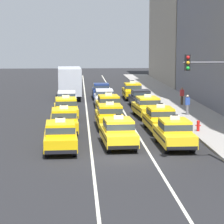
# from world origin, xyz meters

# --- Properties ---
(ground_plane) EXTENTS (160.00, 160.00, 0.00)m
(ground_plane) POSITION_xyz_m (0.00, 0.00, 0.00)
(ground_plane) COLOR #232326
(lane_stripe_left_center) EXTENTS (0.14, 80.00, 0.01)m
(lane_stripe_left_center) POSITION_xyz_m (-1.60, 20.00, 0.00)
(lane_stripe_left_center) COLOR silver
(lane_stripe_left_center) RESTS_ON ground
(lane_stripe_center_right) EXTENTS (0.14, 80.00, 0.01)m
(lane_stripe_center_right) POSITION_xyz_m (1.60, 20.00, 0.00)
(lane_stripe_center_right) COLOR silver
(lane_stripe_center_right) RESTS_ON ground
(sidewalk_curb) EXTENTS (4.00, 90.00, 0.15)m
(sidewalk_curb) POSITION_xyz_m (7.20, 15.00, 0.07)
(sidewalk_curb) COLOR #9E9993
(sidewalk_curb) RESTS_ON ground
(taxi_left_nearest) EXTENTS (1.98, 4.62, 1.96)m
(taxi_left_nearest) POSITION_xyz_m (-3.33, 1.85, 0.88)
(taxi_left_nearest) COLOR black
(taxi_left_nearest) RESTS_ON ground
(taxi_left_second) EXTENTS (1.97, 4.62, 1.96)m
(taxi_left_second) POSITION_xyz_m (-3.27, 7.31, 0.88)
(taxi_left_second) COLOR black
(taxi_left_second) RESTS_ON ground
(taxi_left_third) EXTENTS (2.03, 4.64, 1.96)m
(taxi_left_third) POSITION_xyz_m (-3.30, 13.51, 0.88)
(taxi_left_third) COLOR black
(taxi_left_third) RESTS_ON ground
(sedan_left_fourth) EXTENTS (1.80, 4.32, 1.58)m
(sedan_left_fourth) POSITION_xyz_m (-3.37, 19.51, 0.85)
(sedan_left_fourth) COLOR black
(sedan_left_fourth) RESTS_ON ground
(box_truck_left_fifth) EXTENTS (2.50, 7.04, 3.27)m
(box_truck_left_fifth) POSITION_xyz_m (-3.25, 27.06, 1.78)
(box_truck_left_fifth) COLOR black
(box_truck_left_fifth) RESTS_ON ground
(taxi_left_sixth) EXTENTS (1.87, 4.58, 1.96)m
(taxi_left_sixth) POSITION_xyz_m (-3.23, 33.84, 0.88)
(taxi_left_sixth) COLOR black
(taxi_left_sixth) RESTS_ON ground
(taxi_center_nearest) EXTENTS (2.04, 4.65, 1.96)m
(taxi_center_nearest) POSITION_xyz_m (0.02, 2.78, 0.88)
(taxi_center_nearest) COLOR black
(taxi_center_nearest) RESTS_ON ground
(taxi_center_second) EXTENTS (1.94, 4.61, 1.96)m
(taxi_center_second) POSITION_xyz_m (-0.11, 9.21, 0.88)
(taxi_center_second) COLOR black
(taxi_center_second) RESTS_ON ground
(taxi_center_third) EXTENTS (2.01, 4.63, 1.96)m
(taxi_center_third) POSITION_xyz_m (0.15, 15.09, 0.88)
(taxi_center_third) COLOR black
(taxi_center_third) RESTS_ON ground
(sedan_center_fourth) EXTENTS (1.77, 4.31, 1.58)m
(sedan_center_fourth) POSITION_xyz_m (0.09, 20.97, 0.85)
(sedan_center_fourth) COLOR black
(sedan_center_fourth) RESTS_ON ground
(sedan_center_fifth) EXTENTS (1.80, 4.32, 1.58)m
(sedan_center_fifth) POSITION_xyz_m (0.05, 27.04, 0.85)
(sedan_center_fifth) COLOR black
(sedan_center_fifth) RESTS_ON ground
(taxi_right_nearest) EXTENTS (1.89, 4.59, 1.96)m
(taxi_right_nearest) POSITION_xyz_m (3.26, 2.37, 0.88)
(taxi_right_nearest) COLOR black
(taxi_right_nearest) RESTS_ON ground
(taxi_right_second) EXTENTS (1.94, 4.61, 1.96)m
(taxi_right_second) POSITION_xyz_m (3.25, 7.60, 0.88)
(taxi_right_second) COLOR black
(taxi_right_second) RESTS_ON ground
(taxi_right_third) EXTENTS (2.12, 4.67, 1.96)m
(taxi_right_third) POSITION_xyz_m (3.18, 13.78, 0.88)
(taxi_right_third) COLOR black
(taxi_right_third) RESTS_ON ground
(sedan_right_fourth) EXTENTS (1.85, 4.33, 1.58)m
(sedan_right_fourth) POSITION_xyz_m (3.40, 20.12, 0.85)
(sedan_right_fourth) COLOR black
(sedan_right_fourth) RESTS_ON ground
(taxi_right_fifth) EXTENTS (1.82, 4.56, 1.96)m
(taxi_right_fifth) POSITION_xyz_m (3.27, 26.18, 0.88)
(taxi_right_fifth) COLOR black
(taxi_right_fifth) RESTS_ON ground
(pedestrian_near_crosswalk) EXTENTS (0.36, 0.24, 1.61)m
(pedestrian_near_crosswalk) POSITION_xyz_m (6.48, 14.10, 0.97)
(pedestrian_near_crosswalk) COLOR slate
(pedestrian_near_crosswalk) RESTS_ON sidewalk_curb
(pedestrian_mid_block) EXTENTS (0.36, 0.24, 1.61)m
(pedestrian_mid_block) POSITION_xyz_m (7.29, 20.41, 0.96)
(pedestrian_mid_block) COLOR #473828
(pedestrian_mid_block) RESTS_ON sidewalk_curb
(fire_hydrant) EXTENTS (0.36, 0.22, 0.73)m
(fire_hydrant) POSITION_xyz_m (5.68, 6.74, 0.55)
(fire_hydrant) COLOR red
(fire_hydrant) RESTS_ON sidewalk_curb
(traffic_light_pole) EXTENTS (2.87, 0.33, 5.58)m
(traffic_light_pole) POSITION_xyz_m (4.49, -2.85, 3.82)
(traffic_light_pole) COLOR #47474C
(traffic_light_pole) RESTS_ON ground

